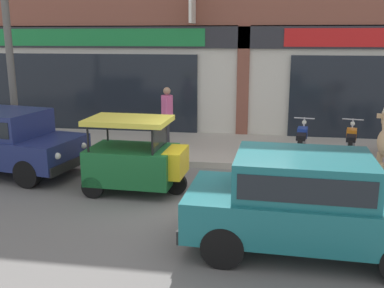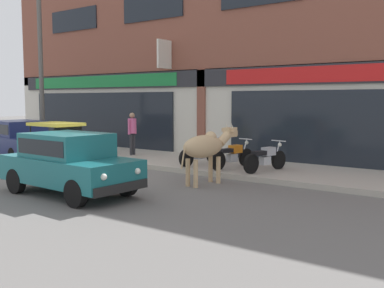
{
  "view_description": "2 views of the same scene",
  "coord_description": "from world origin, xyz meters",
  "views": [
    {
      "loc": [
        0.66,
        -8.05,
        3.1
      ],
      "look_at": [
        -0.81,
        1.0,
        0.88
      ],
      "focal_mm": 42.0,
      "sensor_mm": 36.0,
      "label": 1
    },
    {
      "loc": [
        9.85,
        -8.51,
        2.25
      ],
      "look_at": [
        2.88,
        1.0,
        1.08
      ],
      "focal_mm": 42.0,
      "sensor_mm": 36.0,
      "label": 2
    }
  ],
  "objects": [
    {
      "name": "ground_plane",
      "position": [
        0.0,
        0.0,
        0.0
      ],
      "size": [
        90.0,
        90.0,
        0.0
      ],
      "primitive_type": "plane",
      "color": "#605E5B"
    },
    {
      "name": "sidewalk",
      "position": [
        0.0,
        3.88,
        0.08
      ],
      "size": [
        19.0,
        3.36,
        0.15
      ],
      "primitive_type": "cube",
      "color": "#A8A093",
      "rests_on": "ground"
    },
    {
      "name": "shop_building",
      "position": [
        -0.0,
        5.82,
        4.76
      ],
      "size": [
        23.0,
        1.4,
        9.92
      ],
      "color": "brown",
      "rests_on": "ground"
    },
    {
      "name": "cow",
      "position": [
        3.19,
        1.21,
        1.01
      ],
      "size": [
        0.74,
        2.14,
        1.61
      ],
      "color": "tan",
      "rests_on": "ground"
    },
    {
      "name": "car_0",
      "position": [
        -5.21,
        1.14,
        0.81
      ],
      "size": [
        3.8,
        2.22,
        1.46
      ],
      "color": "black",
      "rests_on": "ground"
    },
    {
      "name": "car_1",
      "position": [
        1.31,
        -1.77,
        0.81
      ],
      "size": [
        3.66,
        1.73,
        1.46
      ],
      "color": "black",
      "rests_on": "ground"
    },
    {
      "name": "auto_rickshaw",
      "position": [
        -1.85,
        0.35,
        0.66
      ],
      "size": [
        2.01,
        1.23,
        1.52
      ],
      "color": "black",
      "rests_on": "ground"
    },
    {
      "name": "motorcycle_0",
      "position": [
        1.62,
        3.17,
        0.54
      ],
      "size": [
        0.57,
        1.81,
        0.88
      ],
      "color": "black",
      "rests_on": "sidewalk"
    },
    {
      "name": "motorcycle_1",
      "position": [
        2.8,
        3.2,
        0.54
      ],
      "size": [
        0.64,
        1.79,
        0.88
      ],
      "color": "black",
      "rests_on": "sidewalk"
    },
    {
      "name": "motorcycle_2",
      "position": [
        3.9,
        3.24,
        0.54
      ],
      "size": [
        0.66,
        1.79,
        0.88
      ],
      "color": "black",
      "rests_on": "sidewalk"
    },
    {
      "name": "pedestrian",
      "position": [
        -1.95,
        3.77,
        1.14
      ],
      "size": [
        0.32,
        0.5,
        1.6
      ],
      "color": "#2D2D33",
      "rests_on": "sidewalk"
    },
    {
      "name": "utility_pole",
      "position": [
        -5.68,
        2.5,
        3.15
      ],
      "size": [
        0.18,
        0.18,
        6.0
      ],
      "primitive_type": "cylinder",
      "color": "#595651",
      "rests_on": "sidewalk"
    }
  ]
}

